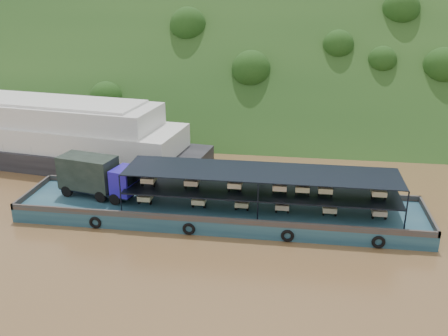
# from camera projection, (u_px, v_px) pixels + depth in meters

# --- Properties ---
(ground) EXTENTS (160.00, 160.00, 0.00)m
(ground) POSITION_uv_depth(u_px,v_px,m) (241.00, 214.00, 44.42)
(ground) COLOR brown
(ground) RESTS_ON ground
(hillside) EXTENTS (140.00, 39.60, 39.60)m
(hillside) POSITION_uv_depth(u_px,v_px,m) (267.00, 114.00, 77.77)
(hillside) COLOR #143312
(hillside) RESTS_ON ground
(cargo_barge) EXTENTS (35.00, 7.18, 4.86)m
(cargo_barge) POSITION_uv_depth(u_px,v_px,m) (207.00, 204.00, 43.59)
(cargo_barge) COLOR #143347
(cargo_barge) RESTS_ON ground
(passenger_ferry) EXTENTS (36.47, 13.74, 7.21)m
(passenger_ferry) POSITION_uv_depth(u_px,v_px,m) (52.00, 135.00, 56.47)
(passenger_ferry) COLOR black
(passenger_ferry) RESTS_ON ground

